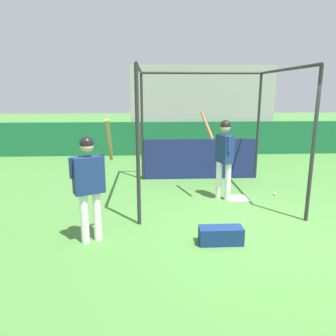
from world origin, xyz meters
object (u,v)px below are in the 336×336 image
(player_waiting, at_px, (89,180))
(baseball, at_px, (275,194))
(player_batter, at_px, (224,152))
(equipment_bag, at_px, (221,235))

(player_waiting, relative_size, baseball, 27.01)
(player_batter, bearing_deg, baseball, -102.39)
(equipment_bag, bearing_deg, player_waiting, 174.49)
(player_waiting, bearing_deg, player_batter, 11.40)
(player_batter, relative_size, equipment_bag, 2.79)
(equipment_bag, height_order, baseball, equipment_bag)
(player_waiting, distance_m, baseball, 4.56)
(player_waiting, distance_m, equipment_bag, 2.27)
(player_batter, distance_m, baseball, 1.67)
(player_batter, xyz_separation_m, player_waiting, (-2.57, -2.00, -0.03))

